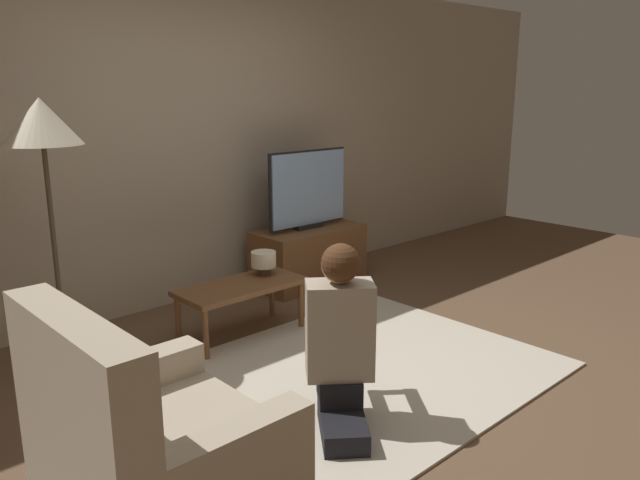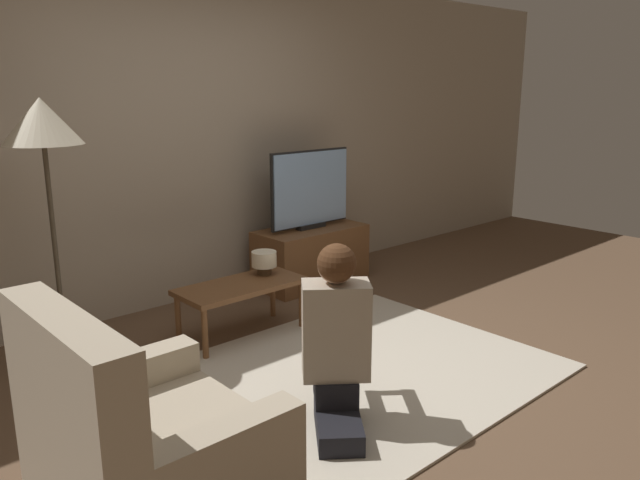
{
  "view_description": "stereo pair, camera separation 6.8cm",
  "coord_description": "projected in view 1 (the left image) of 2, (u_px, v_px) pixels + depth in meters",
  "views": [
    {
      "loc": [
        -2.47,
        -2.41,
        1.72
      ],
      "look_at": [
        0.34,
        0.61,
        0.69
      ],
      "focal_mm": 35.0,
      "sensor_mm": 36.0,
      "label": 1
    },
    {
      "loc": [
        -2.42,
        -2.45,
        1.72
      ],
      "look_at": [
        0.34,
        0.61,
        0.69
      ],
      "focal_mm": 35.0,
      "sensor_mm": 36.0,
      "label": 2
    }
  ],
  "objects": [
    {
      "name": "ground_plane",
      "position": [
        347.0,
        378.0,
        3.76
      ],
      "size": [
        10.0,
        10.0,
        0.0
      ],
      "primitive_type": "plane",
      "color": "brown"
    },
    {
      "name": "wall_back",
      "position": [
        171.0,
        141.0,
        4.81
      ],
      "size": [
        10.0,
        0.06,
        2.6
      ],
      "color": "tan",
      "rests_on": "ground_plane"
    },
    {
      "name": "rug",
      "position": [
        347.0,
        377.0,
        3.76
      ],
      "size": [
        2.47,
        1.81,
        0.02
      ],
      "color": "beige",
      "rests_on": "ground_plane"
    },
    {
      "name": "tv_stand",
      "position": [
        309.0,
        256.0,
        5.5
      ],
      "size": [
        0.99,
        0.48,
        0.5
      ],
      "color": "brown",
      "rests_on": "ground_plane"
    },
    {
      "name": "tv",
      "position": [
        308.0,
        189.0,
        5.36
      ],
      "size": [
        0.84,
        0.08,
        0.68
      ],
      "color": "black",
      "rests_on": "tv_stand"
    },
    {
      "name": "coffee_table",
      "position": [
        241.0,
        290.0,
        4.31
      ],
      "size": [
        0.89,
        0.42,
        0.39
      ],
      "color": "brown",
      "rests_on": "ground_plane"
    },
    {
      "name": "floor_lamp",
      "position": [
        42.0,
        135.0,
        3.57
      ],
      "size": [
        0.45,
        0.45,
        1.65
      ],
      "color": "#4C4233",
      "rests_on": "ground_plane"
    },
    {
      "name": "armchair",
      "position": [
        154.0,
        459.0,
        2.43
      ],
      "size": [
        0.78,
        0.9,
        0.96
      ],
      "rotation": [
        0.0,
        0.0,
        1.57
      ],
      "color": "#B7A88E",
      "rests_on": "ground_plane"
    },
    {
      "name": "person_kneeling",
      "position": [
        340.0,
        336.0,
        3.15
      ],
      "size": [
        0.67,
        0.75,
        0.96
      ],
      "rotation": [
        0.0,
        0.0,
        2.47
      ],
      "color": "black",
      "rests_on": "rug"
    },
    {
      "name": "table_lamp",
      "position": [
        264.0,
        261.0,
        4.48
      ],
      "size": [
        0.18,
        0.18,
        0.17
      ],
      "color": "#4C3823",
      "rests_on": "coffee_table"
    }
  ]
}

